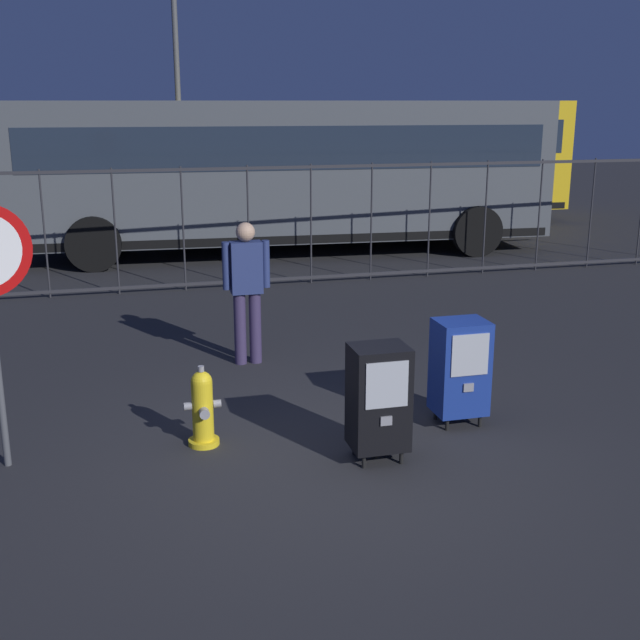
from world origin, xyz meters
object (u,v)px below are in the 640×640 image
bus_far (356,154)px  fire_hydrant (203,408)px  newspaper_box_secondary (379,397)px  pedestrian (247,285)px  newspaper_box_primary (460,367)px  bus_near (283,167)px  street_light_near_right (175,31)px

bus_far → fire_hydrant: bearing=-110.3°
newspaper_box_secondary → bus_far: 14.04m
fire_hydrant → bus_far: 13.89m
newspaper_box_secondary → pedestrian: size_ratio=0.61×
fire_hydrant → newspaper_box_secondary: 1.59m
fire_hydrant → newspaper_box_secondary: bearing=-25.7°
newspaper_box_primary → bus_near: bus_near is taller
newspaper_box_secondary → bus_near: bearing=82.5°
bus_far → street_light_near_right: bearing=163.9°
newspaper_box_primary → newspaper_box_secondary: 1.15m
pedestrian → street_light_near_right: (0.35, 11.95, 3.68)m
newspaper_box_secondary → pedestrian: bearing=102.4°
pedestrian → street_light_near_right: street_light_near_right is taller
newspaper_box_primary → street_light_near_right: 14.90m
bus_near → bus_far: same height
newspaper_box_primary → street_light_near_right: (-1.29, 14.28, 4.06)m
newspaper_box_secondary → bus_far: (3.92, 13.44, 1.14)m
newspaper_box_primary → bus_far: 13.25m
pedestrian → bus_near: (1.94, 6.98, 0.76)m
fire_hydrant → bus_far: bearing=67.3°
newspaper_box_secondary → street_light_near_right: 15.39m
fire_hydrant → street_light_near_right: (1.13, 14.16, 4.28)m
fire_hydrant → newspaper_box_primary: bearing=-2.7°
newspaper_box_primary → bus_near: 9.38m
newspaper_box_primary → fire_hydrant: bearing=177.3°
newspaper_box_primary → bus_far: size_ratio=0.10×
newspaper_box_primary → newspaper_box_secondary: same height
newspaper_box_primary → bus_near: (0.30, 9.31, 1.14)m
fire_hydrant → street_light_near_right: size_ratio=0.09×
fire_hydrant → street_light_near_right: 14.84m
fire_hydrant → bus_near: bearing=73.5°
bus_far → street_light_near_right: size_ratio=1.31×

